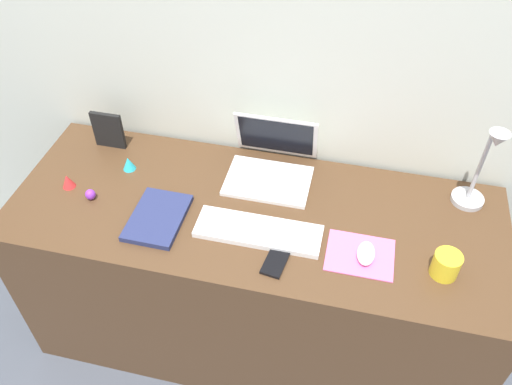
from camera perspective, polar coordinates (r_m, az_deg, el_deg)
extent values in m
plane|color=#474C56|center=(2.36, -0.15, -14.60)|extent=(6.00, 6.00, 0.00)
cube|color=beige|center=(1.96, 2.22, 7.38)|extent=(2.89, 0.05, 1.69)
cube|color=#4C331E|center=(2.05, -0.17, -9.23)|extent=(1.69, 0.63, 0.74)
cube|color=white|center=(1.87, 1.33, 1.26)|extent=(0.30, 0.21, 0.01)
cube|color=white|center=(1.90, 2.24, 6.21)|extent=(0.30, 0.07, 0.19)
cube|color=black|center=(1.90, 2.20, 6.15)|extent=(0.27, 0.05, 0.17)
cube|color=white|center=(1.69, 0.27, -4.27)|extent=(0.41, 0.13, 0.02)
cube|color=pink|center=(1.67, 11.29, -6.69)|extent=(0.21, 0.17, 0.00)
ellipsoid|color=white|center=(1.66, 11.92, -6.52)|extent=(0.06, 0.10, 0.03)
cube|color=black|center=(1.63, 2.25, -7.40)|extent=(0.08, 0.14, 0.01)
cylinder|color=#B7B7BC|center=(1.94, 22.07, -0.66)|extent=(0.11, 0.11, 0.02)
cylinder|color=#B7B7BC|center=(1.85, 23.29, 2.66)|extent=(0.01, 0.01, 0.28)
cylinder|color=#B7B7BC|center=(1.73, 24.72, 5.68)|extent=(0.01, 0.09, 0.07)
cone|color=#B7B7BC|center=(1.71, 24.89, 5.25)|extent=(0.06, 0.06, 0.05)
cube|color=navy|center=(1.77, -10.69, -2.71)|extent=(0.17, 0.24, 0.02)
cube|color=black|center=(2.06, -15.84, 6.55)|extent=(0.12, 0.02, 0.15)
cylinder|color=yellow|center=(1.67, 20.03, -7.43)|extent=(0.08, 0.08, 0.08)
cone|color=#28B7CC|center=(1.97, -13.74, 3.11)|extent=(0.05, 0.05, 0.05)
ellipsoid|color=purple|center=(1.89, -17.64, -0.21)|extent=(0.03, 0.03, 0.04)
cone|color=red|center=(1.96, -19.87, 1.19)|extent=(0.05, 0.05, 0.05)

